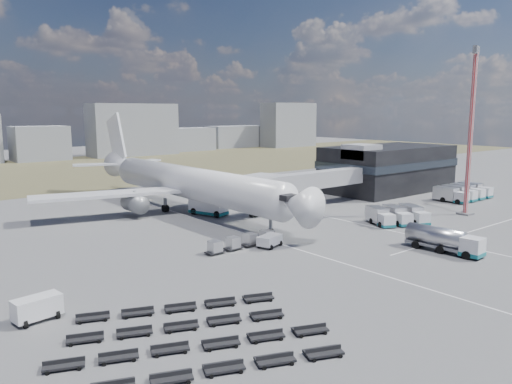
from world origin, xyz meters
TOP-DOWN VIEW (x-y plane):
  - ground at (0.00, 0.00)m, footprint 420.00×420.00m
  - grass_strip at (0.00, 110.00)m, footprint 420.00×90.00m
  - lane_markings at (9.77, 3.00)m, footprint 47.12×110.00m
  - terminal at (47.77, 23.96)m, footprint 30.40×16.40m
  - jet_bridge at (15.90, 20.42)m, footprint 30.30×3.80m
  - airliner at (0.00, 32.38)m, footprint 51.59×64.53m
  - skyline at (-1.24, 149.79)m, footprint 296.97×25.07m
  - fuel_tanker at (11.60, -11.27)m, footprint 3.10×9.90m
  - pushback_tug at (-4.00, 4.56)m, footprint 3.93×2.92m
  - utility_van at (-34.80, -0.76)m, footprint 4.13×2.30m
  - catering_truck at (1.31, 26.98)m, footprint 4.81×7.36m
  - service_trucks_near at (20.75, 2.14)m, footprint 10.04×9.04m
  - service_trucks_far at (49.99, 6.90)m, footprint 12.16×6.78m
  - uld_row at (-7.22, 6.41)m, footprint 11.10×1.73m
  - baggage_dollies at (-27.00, -11.95)m, footprint 24.02×19.93m
  - floodlight_mast at (36.02, -1.09)m, footprint 2.71×2.19m

SIDE VIEW (x-z plane):
  - ground at x=0.00m, z-range 0.00..0.00m
  - grass_strip at x=0.00m, z-range 0.00..0.01m
  - lane_markings at x=9.77m, z-range 0.00..0.01m
  - baggage_dollies at x=-27.00m, z-range 0.00..0.67m
  - pushback_tug at x=-4.00m, z-range 0.00..1.55m
  - uld_row at x=-7.22m, z-range 0.15..1.68m
  - utility_van at x=-34.80m, z-range 0.00..2.12m
  - service_trucks_near at x=20.75m, z-range 0.11..2.61m
  - service_trucks_far at x=49.99m, z-range 0.12..2.81m
  - fuel_tanker at x=11.60m, z-range 0.00..3.15m
  - catering_truck at x=1.31m, z-range 0.04..3.17m
  - jet_bridge at x=15.90m, z-range 1.53..8.58m
  - terminal at x=47.77m, z-range -0.25..10.75m
  - airliner at x=0.00m, z-range -3.52..14.10m
  - skyline at x=-1.24m, z-range -3.56..20.86m
  - floodlight_mast at x=36.02m, z-range 0.03..28.41m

